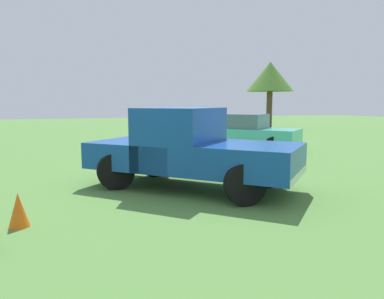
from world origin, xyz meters
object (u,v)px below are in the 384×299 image
Objects in this scene: traffic_cone at (19,210)px; sedan_near at (246,133)px; pickup_truck at (187,147)px; tree_side at (270,77)px.

sedan_near is at bearing -136.37° from traffic_cone.
pickup_truck is 0.94× the size of tree_side.
tree_side is (-7.67, -10.77, 3.20)m from sedan_near.
tree_side is at bearing -130.43° from traffic_cone.
sedan_near is at bearing 97.05° from pickup_truck.
sedan_near is 13.61m from tree_side.
pickup_truck is at bearing 53.67° from tree_side.
tree_side is 9.17× the size of traffic_cone.
pickup_truck is 3.80m from traffic_cone.
tree_side reaches higher than sedan_near.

